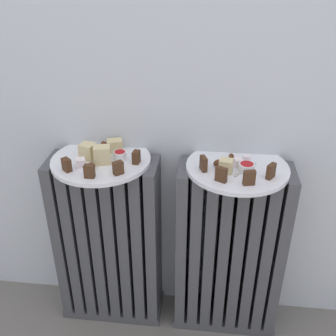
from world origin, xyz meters
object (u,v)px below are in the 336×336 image
object	(u,v)px
radiator_left	(109,244)
radiator_right	(229,253)
jam_bowl_right	(247,167)
fork	(246,168)
plate_right	(237,168)
plate_left	(101,160)
jam_bowl_left	(120,155)

from	to	relation	value
radiator_left	radiator_right	xyz separation A→B (m)	(0.39, 0.00, 0.00)
radiator_left	jam_bowl_right	xyz separation A→B (m)	(0.41, -0.03, 0.33)
jam_bowl_right	fork	xyz separation A→B (m)	(0.00, 0.02, -0.01)
plate_right	fork	xyz separation A→B (m)	(0.02, -0.01, 0.01)
radiator_left	fork	world-z (taller)	fork
plate_left	fork	bearing A→B (deg)	-2.00
plate_left	fork	world-z (taller)	fork
plate_left	plate_right	size ratio (longest dim) A/B	1.00
jam_bowl_left	fork	distance (m)	0.36
radiator_left	plate_left	xyz separation A→B (m)	(-0.00, 0.00, 0.31)
radiator_right	jam_bowl_right	xyz separation A→B (m)	(0.02, -0.03, 0.33)
plate_left	jam_bowl_left	bearing A→B (deg)	1.66
plate_left	jam_bowl_left	distance (m)	0.06
plate_right	fork	world-z (taller)	fork
jam_bowl_left	fork	world-z (taller)	jam_bowl_left
jam_bowl_right	plate_right	bearing A→B (deg)	124.58
fork	jam_bowl_right	bearing A→B (deg)	-90.77
plate_right	jam_bowl_left	xyz separation A→B (m)	(-0.34, 0.00, 0.02)
plate_left	jam_bowl_right	distance (m)	0.42
plate_left	fork	xyz separation A→B (m)	(0.41, -0.01, 0.01)
jam_bowl_left	radiator_left	bearing A→B (deg)	-178.34
jam_bowl_right	plate_left	bearing A→B (deg)	175.59
jam_bowl_right	radiator_right	bearing A→B (deg)	124.58
plate_left	jam_bowl_left	world-z (taller)	jam_bowl_left
jam_bowl_left	radiator_right	bearing A→B (deg)	-0.28
radiator_right	plate_right	xyz separation A→B (m)	(0.00, 0.00, 0.31)
radiator_left	plate_right	world-z (taller)	plate_right
jam_bowl_left	jam_bowl_right	distance (m)	0.36
fork	plate_left	bearing A→B (deg)	178.00
plate_right	jam_bowl_right	xyz separation A→B (m)	(0.02, -0.03, 0.02)
jam_bowl_right	fork	size ratio (longest dim) A/B	0.47
plate_right	fork	bearing A→B (deg)	-33.01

